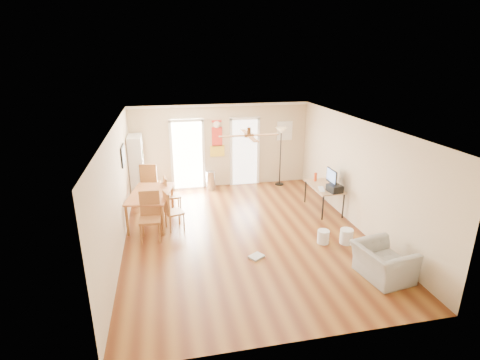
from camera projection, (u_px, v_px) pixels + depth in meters
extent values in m
plane|color=brown|center=(245.00, 234.00, 8.69)|extent=(7.00, 7.00, 0.00)
cube|color=red|center=(217.00, 138.00, 11.38)|extent=(0.46, 0.03, 1.10)
cube|color=white|center=(285.00, 131.00, 11.74)|extent=(0.50, 0.04, 0.60)
cube|color=black|center=(123.00, 155.00, 8.91)|extent=(0.04, 0.66, 0.48)
cylinder|color=#B0B0B2|center=(211.00, 181.00, 11.43)|extent=(0.32, 0.32, 0.59)
cube|color=silver|center=(321.00, 189.00, 9.59)|extent=(0.24, 0.43, 0.02)
cube|color=black|center=(335.00, 188.00, 9.39)|extent=(0.36, 0.40, 0.18)
cylinder|color=red|center=(315.00, 177.00, 10.18)|extent=(0.09, 0.09, 0.24)
cylinder|color=silver|center=(323.00, 237.00, 8.25)|extent=(0.33, 0.33, 0.30)
cylinder|color=silver|center=(346.00, 236.00, 8.23)|extent=(0.36, 0.36, 0.33)
cube|color=#A5A59F|center=(256.00, 257.00, 7.69)|extent=(0.37, 0.35, 0.04)
imported|color=#989893|center=(383.00, 262.00, 6.92)|extent=(1.01, 1.11, 0.64)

